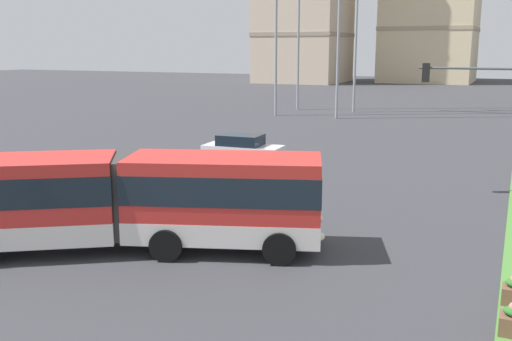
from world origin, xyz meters
TOP-DOWN VIEW (x-y plane):
  - articulated_bus at (-2.87, 10.83)m, footprint 11.59×7.37m
  - car_white_van at (-6.04, 25.28)m, footprint 4.48×2.20m
  - traffic_light_far_right at (6.59, 22.00)m, footprint 4.24×0.28m

SIDE VIEW (x-z plane):
  - car_white_van at x=-6.04m, z-range -0.04..1.54m
  - articulated_bus at x=-2.87m, z-range 0.15..3.15m
  - traffic_light_far_right at x=6.59m, z-range 1.12..6.80m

